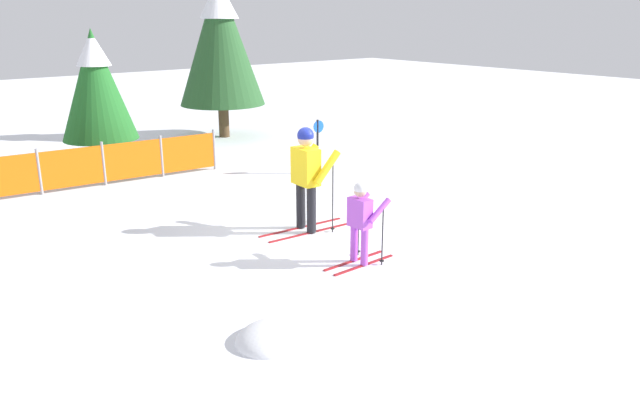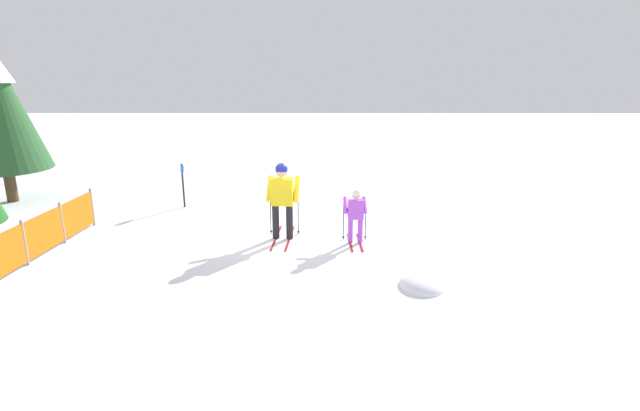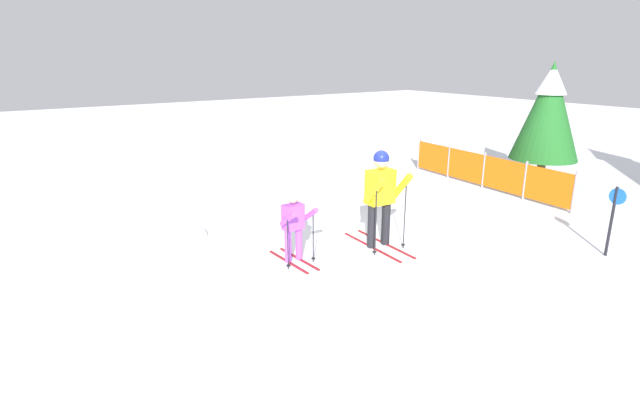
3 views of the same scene
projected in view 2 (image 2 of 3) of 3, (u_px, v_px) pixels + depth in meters
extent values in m
plane|color=white|center=(279.00, 241.00, 11.40)|extent=(60.00, 60.00, 0.00)
cube|color=maroon|center=(276.00, 238.00, 11.57)|extent=(1.68, 0.14, 0.02)
cube|color=maroon|center=(290.00, 238.00, 11.56)|extent=(1.68, 0.14, 0.02)
cylinder|color=black|center=(276.00, 221.00, 11.46)|extent=(0.16, 0.16, 0.80)
cylinder|color=black|center=(290.00, 221.00, 11.44)|extent=(0.16, 0.16, 0.80)
cube|color=yellow|center=(282.00, 192.00, 11.26)|extent=(0.31, 0.51, 0.62)
cylinder|color=yellow|center=(270.00, 189.00, 11.48)|extent=(0.52, 0.15, 0.56)
cylinder|color=yellow|center=(297.00, 189.00, 11.44)|extent=(0.52, 0.15, 0.56)
sphere|color=#D8AD8C|center=(282.00, 171.00, 11.13)|extent=(0.27, 0.27, 0.27)
sphere|color=navy|center=(281.00, 169.00, 11.11)|extent=(0.28, 0.28, 0.28)
cylinder|color=black|center=(270.00, 209.00, 11.72)|extent=(0.02, 0.02, 1.24)
cylinder|color=black|center=(271.00, 231.00, 11.87)|extent=(0.07, 0.07, 0.01)
cylinder|color=black|center=(298.00, 209.00, 11.68)|extent=(0.02, 0.02, 1.24)
cylinder|color=black|center=(298.00, 232.00, 11.84)|extent=(0.07, 0.07, 0.01)
cube|color=maroon|center=(350.00, 242.00, 11.28)|extent=(1.18, 0.08, 0.02)
cube|color=maroon|center=(360.00, 242.00, 11.29)|extent=(1.18, 0.08, 0.02)
cylinder|color=#B24CD8|center=(350.00, 230.00, 11.20)|extent=(0.11, 0.11, 0.56)
cylinder|color=#B24CD8|center=(360.00, 230.00, 11.21)|extent=(0.11, 0.11, 0.56)
cube|color=#B24CD8|center=(356.00, 209.00, 11.07)|extent=(0.21, 0.35, 0.43)
cylinder|color=#B24CD8|center=(345.00, 205.00, 11.23)|extent=(0.42, 0.10, 0.33)
cylinder|color=#B24CD8|center=(365.00, 205.00, 11.24)|extent=(0.42, 0.10, 0.33)
sphere|color=#D8AD8C|center=(356.00, 195.00, 10.98)|extent=(0.19, 0.19, 0.19)
sphere|color=white|center=(356.00, 194.00, 10.97)|extent=(0.19, 0.19, 0.19)
cylinder|color=black|center=(343.00, 222.00, 11.38)|extent=(0.02, 0.02, 0.87)
cylinder|color=black|center=(343.00, 237.00, 11.48)|extent=(0.07, 0.07, 0.01)
cylinder|color=black|center=(366.00, 222.00, 11.39)|extent=(0.02, 0.02, 0.87)
cylinder|color=black|center=(365.00, 237.00, 11.49)|extent=(0.07, 0.07, 0.01)
cylinder|color=gray|center=(25.00, 243.00, 9.92)|extent=(0.06, 0.06, 0.95)
cylinder|color=gray|center=(62.00, 223.00, 11.15)|extent=(0.06, 0.06, 0.95)
cylinder|color=gray|center=(92.00, 207.00, 12.38)|extent=(0.06, 0.06, 0.95)
cube|color=orange|center=(2.00, 255.00, 9.30)|extent=(1.28, 0.13, 0.80)
cube|color=orange|center=(44.00, 232.00, 10.53)|extent=(1.28, 0.13, 0.80)
cube|color=orange|center=(78.00, 215.00, 11.76)|extent=(1.28, 0.13, 0.80)
cylinder|color=#4C3823|center=(11.00, 185.00, 14.54)|extent=(0.31, 0.31, 0.97)
cylinder|color=black|center=(183.00, 186.00, 13.93)|extent=(0.05, 0.05, 1.24)
cylinder|color=blue|center=(182.00, 169.00, 13.83)|extent=(0.28, 0.02, 0.28)
ellipsoid|color=white|center=(422.00, 286.00, 9.11)|extent=(0.97, 0.83, 0.39)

